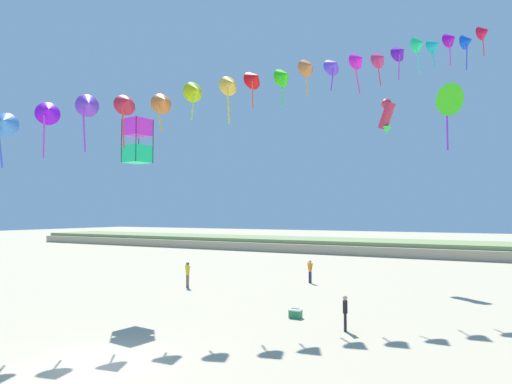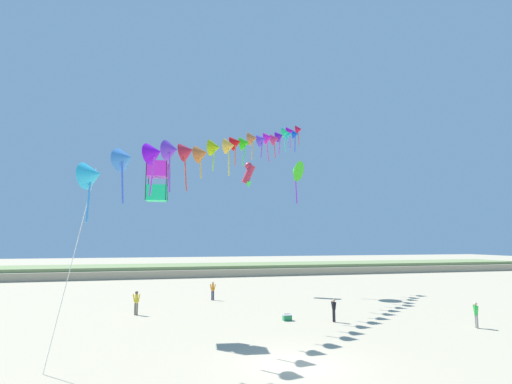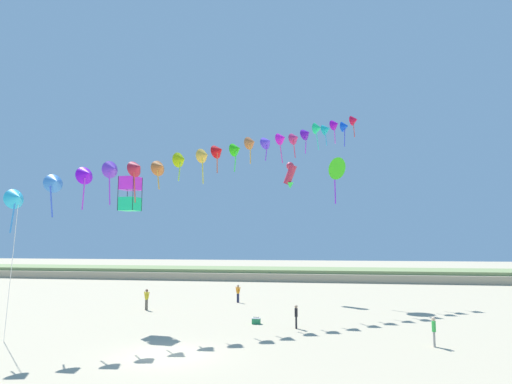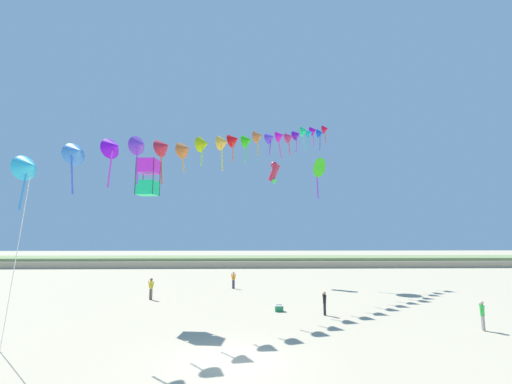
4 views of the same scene
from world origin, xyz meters
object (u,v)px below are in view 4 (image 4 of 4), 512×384
Objects in this scene: person_mid_center at (325,301)px; large_kite_high_solo at (274,172)px; person_near_left at (151,287)px; person_near_right at (233,279)px; beach_cooler at (279,308)px; large_kite_low_lead at (317,167)px; person_far_left at (482,313)px; large_kite_mid_trail at (148,177)px.

person_mid_center is 20.74m from large_kite_high_solo.
person_near_left is 1.13× the size of person_mid_center.
person_near_right is 11.29m from beach_cooler.
large_kite_high_solo is 20.07m from beach_cooler.
person_far_left is at bearing -74.57° from large_kite_low_lead.
large_kite_low_lead is 20.96m from large_kite_mid_trail.
person_far_left is 22.51m from large_kite_low_lead.
large_kite_low_lead is at bearing 105.43° from person_far_left.
large_kite_high_solo is (4.54, 4.89, 11.84)m from person_near_right.
person_near_right is 15.58m from large_kite_mid_trail.
person_near_left is 10.28m from large_kite_mid_trail.
person_mid_center is at bearing 153.05° from person_far_left.
large_kite_high_solo is at bearing 59.76° from large_kite_mid_trail.
large_kite_mid_trail is at bearing -79.32° from person_near_left.
beach_cooler is (-2.89, 1.27, -0.67)m from person_mid_center.
beach_cooler is (-10.71, 5.25, -0.71)m from person_far_left.
person_mid_center is 18.96m from large_kite_low_lead.
large_kite_low_lead reaches higher than person_far_left.
person_far_left is at bearing -26.95° from person_mid_center.
large_kite_high_solo is 4.87× the size of beach_cooler.
person_near_left is 1.04× the size of person_near_right.
beach_cooler is at bearing 9.24° from large_kite_mid_trail.
person_far_left is at bearing -26.12° from beach_cooler.
person_near_right is 0.59× the size of large_kite_high_solo.
person_near_left is 3.00× the size of beach_cooler.
person_far_left is 0.57× the size of large_kite_high_solo.
person_near_right is at bearing 131.80° from person_far_left.
large_kite_mid_trail is (1.17, -6.23, 8.10)m from person_near_left.
beach_cooler is at bearing -113.26° from large_kite_low_lead.
person_near_right is (6.57, 5.92, -0.04)m from person_near_left.
person_mid_center is (13.00, -6.05, -0.12)m from person_near_left.
person_far_left is at bearing -48.20° from person_near_right.
person_far_left reaches higher than person_mid_center.
person_mid_center reaches higher than beach_cooler.
large_kite_high_solo reaches higher than person_mid_center.
person_far_left is at bearing -10.94° from large_kite_mid_trail.
person_mid_center is 3.23m from beach_cooler.
large_kite_low_lead reaches higher than person_mid_center.
large_kite_mid_trail is 20.07m from large_kite_high_solo.
large_kite_low_lead reaches higher than person_near_left.
person_far_left is 11.95m from beach_cooler.
large_kite_low_lead is at bearing 27.91° from person_near_left.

